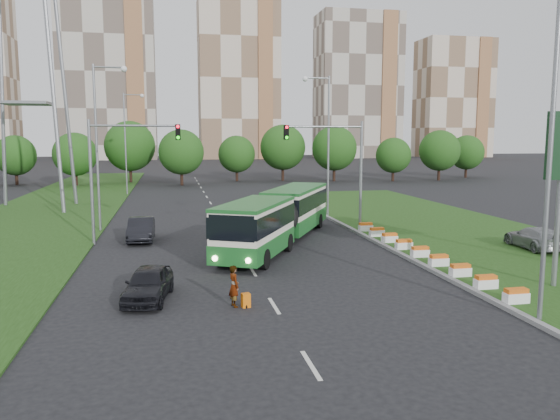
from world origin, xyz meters
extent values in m
plane|color=black|center=(0.00, 0.00, 0.00)|extent=(360.00, 360.00, 0.00)
cube|color=#1D3F12|center=(13.00, 8.00, 0.07)|extent=(14.00, 60.00, 0.15)
cube|color=gray|center=(6.05, 8.00, 0.09)|extent=(0.30, 60.00, 0.18)
cube|color=#1D3F12|center=(-18.00, 25.00, 0.05)|extent=(12.00, 110.00, 0.10)
cylinder|color=gray|center=(10.00, -6.00, 2.80)|extent=(0.24, 0.24, 5.60)
cylinder|color=gray|center=(6.40, 10.00, 4.00)|extent=(0.20, 0.20, 8.00)
cylinder|color=gray|center=(3.65, 10.00, 7.60)|extent=(5.50, 0.14, 0.14)
cube|color=black|center=(0.90, 10.00, 7.20)|extent=(0.32, 0.32, 1.00)
cylinder|color=gray|center=(-12.00, 9.00, 4.00)|extent=(0.20, 0.20, 8.00)
cylinder|color=gray|center=(-9.25, 9.00, 7.60)|extent=(5.50, 0.14, 0.14)
cube|color=black|center=(-6.50, 9.00, 7.20)|extent=(0.32, 0.32, 1.00)
cube|color=beige|center=(-25.00, 150.00, 26.00)|extent=(28.00, 15.00, 52.00)
cube|color=beige|center=(15.00, 150.00, 25.00)|extent=(25.00, 15.00, 50.00)
cube|color=beige|center=(55.00, 150.00, 23.50)|extent=(27.00, 15.00, 47.00)
cube|color=beige|center=(90.00, 150.00, 20.00)|extent=(24.00, 14.00, 40.00)
cube|color=white|center=(-0.52, 2.12, 1.84)|extent=(2.62, 7.24, 2.83)
cube|color=white|center=(-0.52, 11.40, 1.84)|extent=(2.62, 8.81, 2.83)
cylinder|color=black|center=(-0.52, 6.36, 1.78)|extent=(2.62, 1.31, 2.62)
cube|color=#1B5F24|center=(-0.52, 2.12, 0.89)|extent=(2.71, 7.29, 1.00)
cube|color=#1B5F24|center=(-0.52, 11.40, 0.89)|extent=(2.71, 8.86, 1.00)
cube|color=black|center=(-0.52, 2.12, 2.31)|extent=(2.71, 7.29, 1.10)
cube|color=black|center=(-0.52, 11.40, 2.31)|extent=(2.71, 8.86, 1.10)
imported|color=black|center=(-8.08, -4.14, 0.72)|extent=(2.37, 4.42, 1.43)
imported|color=black|center=(-9.06, 9.75, 0.76)|extent=(1.70, 4.66, 1.53)
imported|color=gray|center=(14.53, 1.56, 0.82)|extent=(2.13, 4.71, 1.34)
imported|color=gray|center=(-4.62, -5.77, 0.86)|extent=(0.56, 0.71, 1.72)
cube|color=orange|center=(-4.16, -5.96, 0.29)|extent=(0.34, 0.29, 0.58)
cylinder|color=black|center=(-4.16, -6.10, 0.07)|extent=(0.04, 0.14, 0.14)
camera|label=1|loc=(-7.03, -27.29, 6.88)|focal=35.00mm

